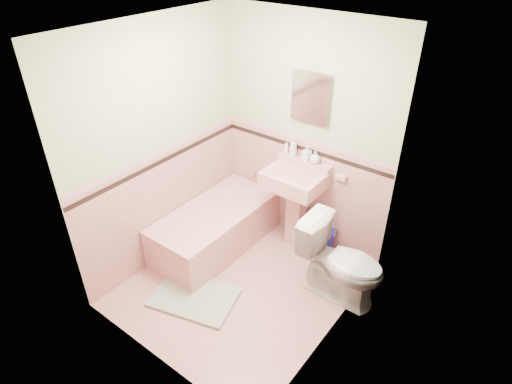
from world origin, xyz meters
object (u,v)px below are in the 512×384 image
Objects in this scene: bathtub at (216,229)px; sink at (293,210)px; soap_bottle_right at (315,157)px; shoe at (193,282)px; bucket at (323,239)px; soap_bottle_left at (293,147)px; medicine_cabinet at (311,97)px; soap_bottle_mid at (307,153)px; toilet at (342,262)px.

sink is (0.68, 0.53, 0.25)m from bathtub.
bathtub is at bearing -138.36° from soap_bottle_right.
bathtub is 1.38m from soap_bottle_right.
bathtub is at bearing 113.97° from shoe.
soap_bottle_right is 0.97m from bucket.
soap_bottle_right is (0.80, 0.71, 0.87)m from bathtub.
soap_bottle_left is at bearing 53.37° from bathtub.
medicine_cabinet is 3.28× the size of soap_bottle_right.
soap_bottle_mid is 1.18m from toilet.
soap_bottle_mid is at bearing -61.32° from medicine_cabinet.
soap_bottle_left is at bearing 180.00° from soap_bottle_right.
bathtub reaches higher than bucket.
shoe is (0.26, -0.65, -0.16)m from bathtub.
soap_bottle_right reaches higher than shoe.
medicine_cabinet is at bearing 52.93° from toilet.
soap_bottle_right reaches higher than bathtub.
soap_bottle_left is 0.25× the size of toilet.
soap_bottle_mid reaches higher than bathtub.
soap_bottle_mid is (0.02, 0.18, 0.63)m from sink.
soap_bottle_right reaches higher than sink.
soap_bottle_right is at bearing 56.63° from sink.
soap_bottle_right reaches higher than bucket.
sink is 3.44× the size of bucket.
sink is at bearing -49.79° from soap_bottle_left.
medicine_cabinet is at bearing 165.80° from soap_bottle_right.
toilet is at bearing -47.18° from bucket.
medicine_cabinet is at bearing 168.16° from bucket.
bathtub is 8.88× the size of soap_bottle_mid.
soap_bottle_right reaches higher than toilet.
bucket is (1.00, 0.67, -0.09)m from bathtub.
bucket is at bearing 63.19° from shoe.
soap_bottle_left is 0.17m from soap_bottle_mid.
sink is 1.15× the size of toilet.
soap_bottle_left is at bearing -168.85° from medicine_cabinet.
bucket is (0.32, 0.14, -0.34)m from sink.
bucket reaches higher than shoe.
soap_bottle_mid is 1.14× the size of shoe.
bucket is at bearing -11.84° from medicine_cabinet.
soap_bottle_left is 1.31m from toilet.
bucket is at bearing 41.90° from toilet.
bathtub is at bearing -134.45° from soap_bottle_mid.
sink is 0.88m from toilet.
toilet is at bearing -35.27° from soap_bottle_mid.
sink is at bearing 72.71° from shoe.
soap_bottle_left is at bearing 175.53° from bucket.
bathtub is at bearing -132.58° from medicine_cabinet.
soap_bottle_mid is (0.17, 0.00, -0.02)m from soap_bottle_left.
soap_bottle_right is at bearing 169.58° from bucket.
bucket is at bearing -6.94° from soap_bottle_mid.
soap_bottle_left is at bearing 130.21° from sink.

